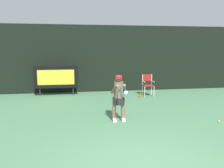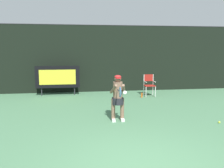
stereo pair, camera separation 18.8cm
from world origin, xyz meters
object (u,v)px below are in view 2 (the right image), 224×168
umpire_chair (149,84)px  water_bottle (142,95)px  tennis_player (118,96)px  tennis_racket (120,92)px  tennis_ball_loose (219,122)px  scoreboard (58,77)px

umpire_chair → water_bottle: umpire_chair is taller
water_bottle → umpire_chair: bearing=36.8°
water_bottle → tennis_player: 3.91m
tennis_player → tennis_racket: 0.66m
umpire_chair → tennis_racket: (-2.27, -4.38, 0.47)m
water_bottle → tennis_player: size_ratio=0.17×
umpire_chair → tennis_ball_loose: umpire_chair is taller
umpire_chair → tennis_racket: 4.96m
scoreboard → umpire_chair: scoreboard is taller
scoreboard → tennis_racket: bearing=-66.0°
scoreboard → tennis_ball_loose: scoreboard is taller
tennis_racket → umpire_chair: bearing=62.0°
water_bottle → tennis_ball_loose: bearing=-70.9°
scoreboard → tennis_player: bearing=-62.8°
tennis_player → tennis_ball_loose: (3.19, -0.72, -0.81)m
scoreboard → tennis_racket: scoreboard is taller
tennis_racket → tennis_player: bearing=85.8°
umpire_chair → water_bottle: (-0.47, -0.35, -0.50)m
tennis_player → tennis_racket: tennis_player is taller
umpire_chair → water_bottle: size_ratio=4.08×
umpire_chair → tennis_player: bearing=-120.6°
scoreboard → umpire_chair: 4.65m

